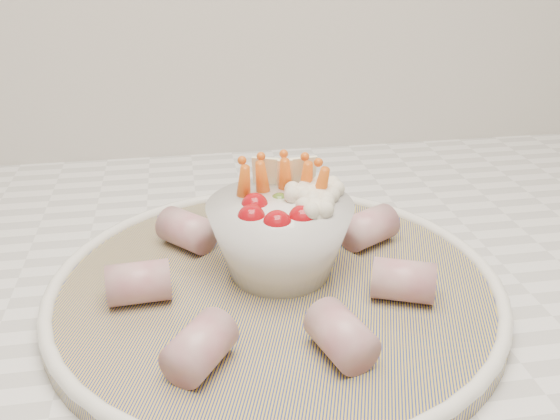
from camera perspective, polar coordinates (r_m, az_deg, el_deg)
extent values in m
cube|color=silver|center=(0.63, -17.42, -7.03)|extent=(2.04, 0.62, 0.04)
cylinder|color=navy|center=(0.55, -0.40, -7.37)|extent=(0.49, 0.49, 0.01)
torus|color=white|center=(0.54, -0.40, -6.71)|extent=(0.39, 0.39, 0.01)
sphere|color=#A10A11|center=(0.51, -2.63, -0.79)|extent=(0.02, 0.02, 0.02)
sphere|color=#A10A11|center=(0.50, -0.26, -1.33)|extent=(0.02, 0.02, 0.02)
sphere|color=#A10A11|center=(0.51, 2.06, -0.82)|extent=(0.02, 0.02, 0.02)
sphere|color=#A10A11|center=(0.53, -2.33, 0.33)|extent=(0.02, 0.02, 0.02)
sphere|color=#486722|center=(0.55, -0.06, 0.69)|extent=(0.02, 0.02, 0.02)
cone|color=#DC5B14|center=(0.55, -1.60, 2.18)|extent=(0.03, 0.03, 0.06)
cone|color=#DC5B14|center=(0.56, 0.48, 2.44)|extent=(0.02, 0.03, 0.06)
cone|color=#DC5B14|center=(0.55, 2.41, 2.15)|extent=(0.02, 0.03, 0.06)
cone|color=#DC5B14|center=(0.54, -3.33, 1.76)|extent=(0.02, 0.03, 0.06)
cone|color=#DC5B14|center=(0.54, 3.66, 1.55)|extent=(0.02, 0.03, 0.06)
sphere|color=white|center=(0.54, 3.70, 0.63)|extent=(0.03, 0.03, 0.03)
sphere|color=white|center=(0.52, 3.29, -0.39)|extent=(0.03, 0.03, 0.03)
sphere|color=white|center=(0.55, 4.20, 1.41)|extent=(0.03, 0.03, 0.03)
sphere|color=white|center=(0.54, 1.97, 0.92)|extent=(0.03, 0.03, 0.03)
cube|color=#F5EDBF|center=(0.57, -0.65, 2.97)|extent=(0.04, 0.02, 0.04)
cube|color=#F5EDBF|center=(0.57, 1.46, 2.99)|extent=(0.04, 0.01, 0.04)
cylinder|color=#A44B5A|center=(0.52, 11.22, -6.34)|extent=(0.06, 0.05, 0.03)
cylinder|color=#A44B5A|center=(0.60, 8.12, -1.60)|extent=(0.06, 0.05, 0.03)
cylinder|color=#A44B5A|center=(0.64, -0.42, 0.40)|extent=(0.04, 0.06, 0.03)
cylinder|color=#A44B5A|center=(0.60, -8.51, -1.84)|extent=(0.06, 0.06, 0.03)
cylinder|color=#A44B5A|center=(0.52, -12.79, -6.49)|extent=(0.05, 0.04, 0.03)
cylinder|color=#A44B5A|center=(0.45, -7.33, -12.31)|extent=(0.06, 0.06, 0.03)
cylinder|color=#A44B5A|center=(0.46, 5.61, -11.34)|extent=(0.05, 0.06, 0.03)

